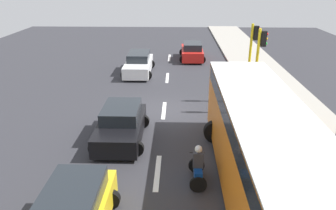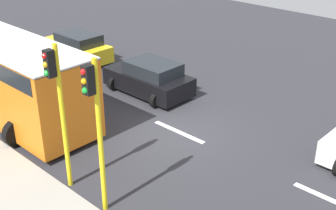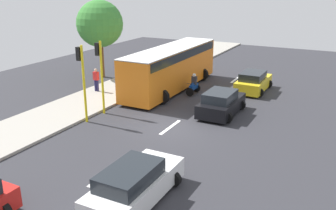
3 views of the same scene
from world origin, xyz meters
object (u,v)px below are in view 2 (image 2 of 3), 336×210
at_px(traffic_light_corner, 58,99).
at_px(traffic_light_midblock, 96,118).
at_px(motorcycle, 45,81).
at_px(car_black, 149,78).
at_px(car_yellow_cab, 76,47).

relative_size(traffic_light_corner, traffic_light_midblock, 1.00).
xyz_separation_m(motorcycle, traffic_light_corner, (3.38, 6.37, 2.29)).
relative_size(car_black, traffic_light_midblock, 0.89).
distance_m(motorcycle, traffic_light_corner, 7.56).
bearing_deg(traffic_light_midblock, motorcycle, -112.79).
bearing_deg(car_yellow_cab, traffic_light_midblock, 56.85).
bearing_deg(motorcycle, car_black, 135.49).
bearing_deg(traffic_light_corner, traffic_light_midblock, 90.00).
relative_size(car_yellow_cab, traffic_light_corner, 0.91).
distance_m(car_yellow_cab, car_black, 5.93).
bearing_deg(motorcycle, car_yellow_cab, -143.25).
xyz_separation_m(car_yellow_cab, traffic_light_midblock, (7.03, 10.77, 2.22)).
height_order(car_yellow_cab, traffic_light_corner, traffic_light_corner).
bearing_deg(traffic_light_midblock, car_black, -143.80).
height_order(traffic_light_corner, traffic_light_midblock, same).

